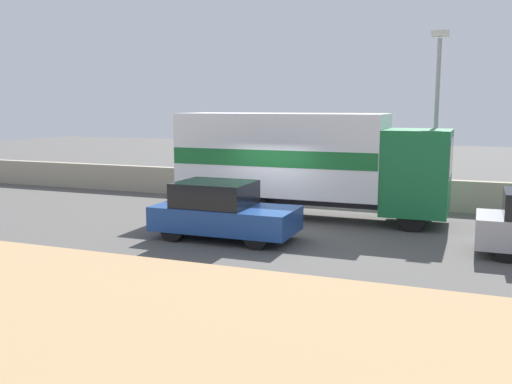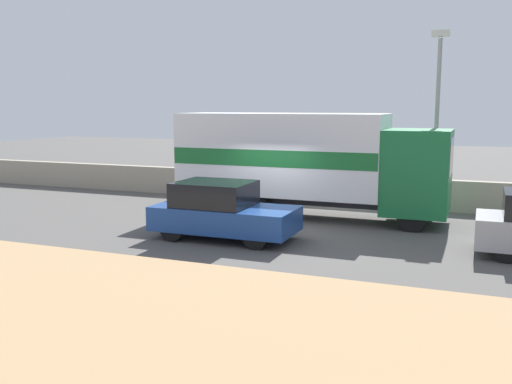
{
  "view_description": "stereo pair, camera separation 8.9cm",
  "coord_description": "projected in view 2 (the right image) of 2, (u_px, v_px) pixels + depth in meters",
  "views": [
    {
      "loc": [
        5.99,
        -15.11,
        3.66
      ],
      "look_at": [
        -0.25,
        0.82,
        1.05
      ],
      "focal_mm": 40.0,
      "sensor_mm": 36.0,
      "label": 1
    },
    {
      "loc": [
        6.07,
        -15.08,
        3.66
      ],
      "look_at": [
        -0.25,
        0.82,
        1.05
      ],
      "focal_mm": 40.0,
      "sensor_mm": 36.0,
      "label": 2
    }
  ],
  "objects": [
    {
      "name": "car_hatchback",
      "position": [
        222.0,
        211.0,
        15.71
      ],
      "size": [
        3.93,
        1.83,
        1.58
      ],
      "color": "navy",
      "rests_on": "ground_plane"
    },
    {
      "name": "dirt_shoulder_foreground",
      "position": [
        113.0,
        308.0,
        10.35
      ],
      "size": [
        60.0,
        6.34,
        0.04
      ],
      "color": "tan",
      "rests_on": "ground_plane"
    },
    {
      "name": "street_lamp",
      "position": [
        437.0,
        108.0,
        18.82
      ],
      "size": [
        0.56,
        0.28,
        6.07
      ],
      "color": "gray",
      "rests_on": "ground_plane"
    },
    {
      "name": "stone_wall_backdrop",
      "position": [
        308.0,
        188.0,
        21.66
      ],
      "size": [
        60.0,
        0.35,
        1.1
      ],
      "color": "#A39984",
      "rests_on": "ground_plane"
    },
    {
      "name": "ground_plane",
      "position": [
        253.0,
        232.0,
        16.62
      ],
      "size": [
        80.0,
        80.0,
        0.0
      ],
      "primitive_type": "plane",
      "color": "#514F4C"
    },
    {
      "name": "box_truck",
      "position": [
        304.0,
        159.0,
        18.58
      ],
      "size": [
        8.73,
        2.38,
        3.4
      ],
      "color": "#196B38",
      "rests_on": "ground_plane"
    }
  ]
}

